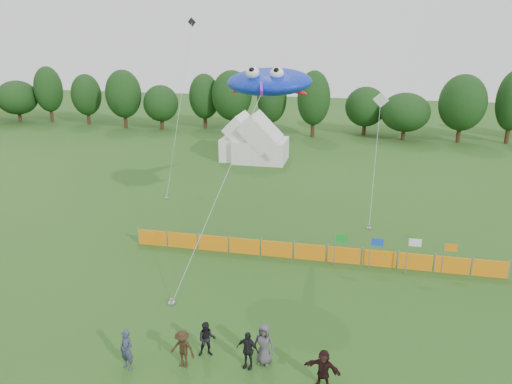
% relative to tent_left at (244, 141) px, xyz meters
% --- Properties ---
extents(ground, '(160.00, 160.00, 0.00)m').
position_rel_tent_left_xyz_m(ground, '(6.87, -31.61, -1.90)').
color(ground, '#234C16').
rests_on(ground, ground).
extents(treeline, '(104.57, 8.78, 8.36)m').
position_rel_tent_left_xyz_m(treeline, '(8.48, 13.32, 2.28)').
color(treeline, '#382314').
rests_on(treeline, ground).
extents(tent_left, '(4.27, 4.27, 3.77)m').
position_rel_tent_left_xyz_m(tent_left, '(0.00, 0.00, 0.00)').
color(tent_left, white).
rests_on(tent_left, ground).
extents(tent_right, '(5.30, 4.24, 3.74)m').
position_rel_tent_left_xyz_m(tent_right, '(1.94, -0.54, -0.02)').
color(tent_right, white).
rests_on(tent_right, ground).
extents(barrier_fence, '(21.90, 0.06, 1.00)m').
position_rel_tent_left_xyz_m(barrier_fence, '(9.42, -22.23, -1.40)').
color(barrier_fence, orange).
rests_on(barrier_fence, ground).
extents(flag_row, '(6.73, 0.64, 2.17)m').
position_rel_tent_left_xyz_m(flag_row, '(14.02, -22.58, -0.57)').
color(flag_row, gray).
rests_on(flag_row, ground).
extents(spectator_a, '(0.75, 0.61, 1.77)m').
position_rel_tent_left_xyz_m(spectator_a, '(3.29, -33.69, -1.02)').
color(spectator_a, '#303450').
rests_on(spectator_a, ground).
extents(spectator_b, '(0.91, 0.80, 1.57)m').
position_rel_tent_left_xyz_m(spectator_b, '(6.19, -32.19, -1.12)').
color(spectator_b, black).
rests_on(spectator_b, ground).
extents(spectator_c, '(1.14, 0.77, 1.64)m').
position_rel_tent_left_xyz_m(spectator_c, '(5.44, -33.06, -1.08)').
color(spectator_c, black).
rests_on(spectator_c, ground).
extents(spectator_d, '(1.03, 0.59, 1.65)m').
position_rel_tent_left_xyz_m(spectator_d, '(8.03, -32.58, -1.08)').
color(spectator_d, black).
rests_on(spectator_d, ground).
extents(spectator_e, '(0.95, 0.67, 1.82)m').
position_rel_tent_left_xyz_m(spectator_e, '(8.63, -32.17, -1.00)').
color(spectator_e, '#424146').
rests_on(spectator_e, ground).
extents(spectator_f, '(1.53, 0.81, 1.57)m').
position_rel_tent_left_xyz_m(spectator_f, '(11.13, -33.03, -1.12)').
color(spectator_f, black).
rests_on(spectator_f, ground).
extents(stingray_kite, '(6.90, 15.05, 11.22)m').
position_rel_tent_left_xyz_m(stingray_kite, '(6.62, -20.54, 8.32)').
color(stingray_kite, '#0F30E1').
rests_on(stingray_kite, ground).
extents(small_kite_white, '(1.18, 5.73, 8.67)m').
position_rel_tent_left_xyz_m(small_kite_white, '(13.07, -12.74, 3.87)').
color(small_kite_white, white).
rests_on(small_kite_white, ground).
extents(small_kite_dark, '(1.84, 11.74, 14.00)m').
position_rel_tent_left_xyz_m(small_kite_dark, '(-3.86, -6.94, 6.00)').
color(small_kite_dark, black).
rests_on(small_kite_dark, ground).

